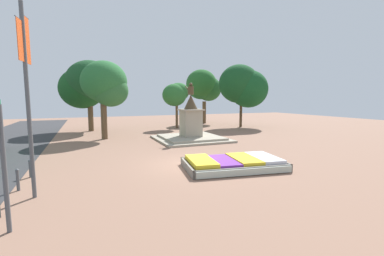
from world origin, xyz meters
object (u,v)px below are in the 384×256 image
(statue_monument, at_px, (191,129))
(banner_pole, at_px, (27,92))
(kerb_bollard_mid_a, at_px, (18,179))
(flower_planter, at_px, (234,163))
(kerb_bollard_mid_b, at_px, (31,168))

(statue_monument, bearing_deg, banner_pole, -135.89)
(banner_pole, bearing_deg, kerb_bollard_mid_a, 124.43)
(flower_planter, xyz_separation_m, statue_monument, (1.46, 9.37, 0.73))
(kerb_bollard_mid_a, bearing_deg, kerb_bollard_mid_b, 85.96)
(banner_pole, xyz_separation_m, kerb_bollard_mid_a, (-0.71, 1.03, -3.36))
(statue_monument, bearing_deg, flower_planter, -98.85)
(statue_monument, bearing_deg, kerb_bollard_mid_b, -146.85)
(banner_pole, distance_m, kerb_bollard_mid_a, 3.58)
(banner_pole, distance_m, kerb_bollard_mid_b, 4.47)
(flower_planter, xyz_separation_m, banner_pole, (-8.80, -0.58, 3.57))
(kerb_bollard_mid_a, xyz_separation_m, kerb_bollard_mid_b, (0.13, 1.83, -0.02))
(flower_planter, height_order, kerb_bollard_mid_b, kerb_bollard_mid_b)
(kerb_bollard_mid_a, bearing_deg, statue_monument, 39.09)
(kerb_bollard_mid_b, bearing_deg, statue_monument, 33.15)
(flower_planter, relative_size, banner_pole, 0.79)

